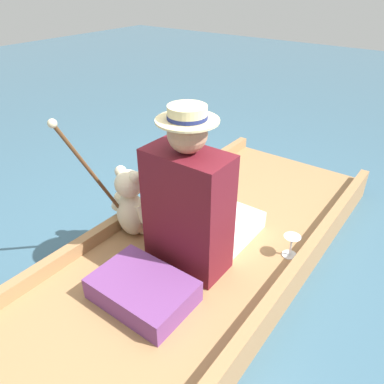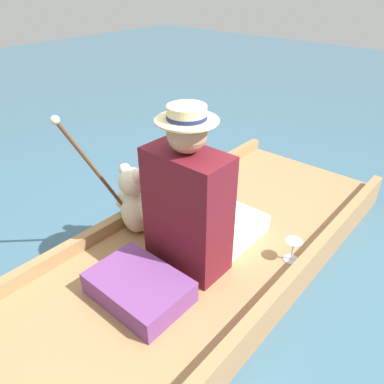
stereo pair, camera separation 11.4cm
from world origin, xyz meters
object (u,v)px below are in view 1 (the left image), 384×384
teddy_bear (131,204)px  walking_cane (93,174)px  seated_person (195,207)px  wine_glass (292,241)px

teddy_bear → walking_cane: bearing=-102.4°
teddy_bear → seated_person: bearing=7.2°
wine_glass → walking_cane: (-0.91, -0.58, 0.39)m
teddy_bear → walking_cane: (-0.05, -0.21, 0.28)m
teddy_bear → wine_glass: 0.95m
teddy_bear → walking_cane: 0.35m
seated_person → wine_glass: seated_person is taller
seated_person → walking_cane: bearing=-145.0°
teddy_bear → wine_glass: teddy_bear is taller
teddy_bear → walking_cane: walking_cane is taller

